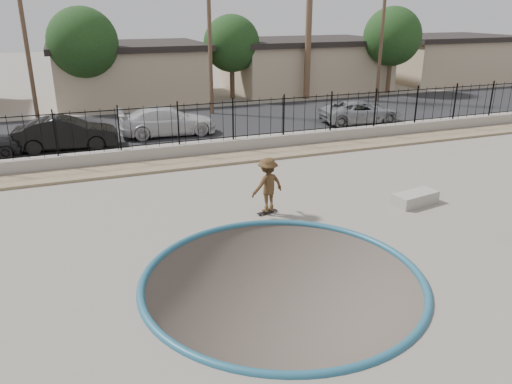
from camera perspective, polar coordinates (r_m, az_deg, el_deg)
The scene contains 22 objects.
ground at distance 24.35m, azimuth -9.42°, elevation 2.49°, with size 120.00×120.00×2.20m, color gray.
bowl_pit at distance 12.44m, azimuth 3.07°, elevation -9.95°, with size 6.84×6.84×1.80m, color #463B36, non-canonical shape.
coping_ring at distance 12.44m, azimuth 3.07°, elevation -9.95°, with size 7.04×7.04×0.20m, color #245C75.
rock_strip at distance 21.39m, azimuth -8.03°, elevation 3.29°, with size 42.00×1.60×0.11m, color tan.
retaining_wall at distance 22.35m, azimuth -8.71°, elevation 4.66°, with size 42.00×0.45×0.60m, color gray.
fence at distance 22.06m, azimuth -8.88°, elevation 7.66°, with size 40.00×0.04×1.80m.
street at distance 28.82m, azimuth -11.63°, elevation 7.45°, with size 90.00×8.00×0.04m, color black.
house_center at distance 37.79m, azimuth -14.41°, elevation 13.26°, with size 10.60×8.60×3.90m.
house_east at distance 41.81m, azimuth 5.57°, elevation 14.41°, with size 12.60×8.60×3.90m.
house_east_far at distance 49.60m, azimuth 20.72°, elevation 14.18°, with size 11.60×8.60×3.90m.
utility_pole_left at distance 29.86m, azimuth -24.84°, elevation 15.60°, with size 1.70×0.24×9.00m.
utility_pole_mid at distance 30.98m, azimuth -5.33°, elevation 17.88°, with size 1.70×0.24×9.50m.
utility_pole_right at distance 36.15m, azimuth 14.21°, elevation 17.33°, with size 1.70×0.24×9.00m.
street_tree_left at distance 33.87m, azimuth -19.18°, elevation 15.81°, with size 4.32×4.32×6.36m.
street_tree_mid at distance 36.69m, azimuth -2.80°, elevation 16.58°, with size 3.96×3.96×5.83m.
street_tree_right at distance 40.35m, azimuth 15.32°, elevation 16.77°, with size 4.32×4.32×6.36m.
skater at distance 15.84m, azimuth 1.33°, elevation 0.49°, with size 1.14×0.66×1.77m, color brown.
skateboard at distance 16.14m, azimuth 1.30°, elevation -2.29°, with size 0.74×0.33×0.06m.
concrete_ledge at distance 17.71m, azimuth 17.72°, elevation -0.68°, with size 1.60×0.70×0.40m, color #9F9A8D.
car_b at distance 24.79m, azimuth -20.84°, elevation 6.28°, with size 1.59×4.56×1.50m, color black.
car_c at distance 26.30m, azimuth -10.11°, elevation 7.98°, with size 2.02×4.97×1.44m, color silver.
car_d at distance 29.31m, azimuth 11.84°, elevation 8.97°, with size 2.13×4.63×1.29m, color #95979D.
Camera 1 is at (-4.43, -10.78, 6.28)m, focal length 35.00 mm.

